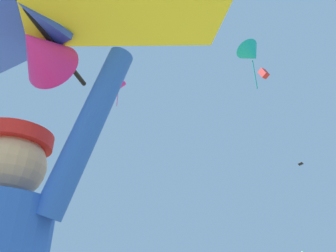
# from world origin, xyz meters

# --- Properties ---
(held_stunt_kite) EXTENTS (1.99, 1.07, 0.42)m
(held_stunt_kite) POSITION_xyz_m (-0.10, 0.03, 2.15)
(held_stunt_kite) COLOR black
(distant_kite_black_mid_left) EXTENTS (0.58, 0.58, 0.18)m
(distant_kite_black_mid_left) POSITION_xyz_m (8.66, 31.09, 12.69)
(distant_kite_black_mid_left) COLOR black
(distant_kite_teal_far_center) EXTENTS (1.81, 1.72, 2.90)m
(distant_kite_teal_far_center) POSITION_xyz_m (2.56, 11.72, 11.65)
(distant_kite_teal_far_center) COLOR #19B2AD
(distant_kite_magenta_low_left) EXTENTS (1.38, 1.28, 2.12)m
(distant_kite_magenta_low_left) POSITION_xyz_m (-6.13, 16.17, 13.91)
(distant_kite_magenta_low_left) COLOR #DB2393
(distant_kite_red_overhead_distant) EXTENTS (1.08, 1.02, 1.12)m
(distant_kite_red_overhead_distant) POSITION_xyz_m (5.43, 24.55, 19.86)
(distant_kite_red_overhead_distant) COLOR red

